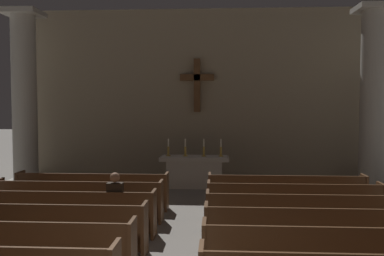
{
  "coord_description": "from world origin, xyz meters",
  "views": [
    {
      "loc": [
        0.74,
        -4.14,
        2.7
      ],
      "look_at": [
        0.0,
        8.23,
        2.0
      ],
      "focal_mm": 40.07,
      "sensor_mm": 36.0,
      "label": 1
    }
  ],
  "objects": [
    {
      "name": "pew_right_row_7",
      "position": [
        2.45,
        6.54,
        0.48
      ],
      "size": [
        3.88,
        0.5,
        0.95
      ],
      "color": "brown",
      "rests_on": "ground"
    },
    {
      "name": "column_right_third",
      "position": [
        5.6,
        9.59,
        2.79
      ],
      "size": [
        1.19,
        1.19,
        5.74
      ],
      "color": "#ADA89E",
      "rests_on": "ground"
    },
    {
      "name": "pew_left_row_4",
      "position": [
        -2.45,
        3.25,
        0.48
      ],
      "size": [
        3.88,
        0.5,
        0.95
      ],
      "color": "brown",
      "rests_on": "ground"
    },
    {
      "name": "apse_with_cross",
      "position": [
        0.0,
        11.51,
        3.06
      ],
      "size": [
        12.47,
        0.48,
        6.11
      ],
      "color": "gray",
      "rests_on": "ground"
    },
    {
      "name": "column_left_third",
      "position": [
        -5.6,
        9.59,
        2.79
      ],
      "size": [
        1.19,
        1.19,
        5.74
      ],
      "color": "#ADA89E",
      "rests_on": "ground"
    },
    {
      "name": "candlestick_outer_left",
      "position": [
        -0.85,
        9.58,
        1.18
      ],
      "size": [
        0.16,
        0.16,
        0.56
      ],
      "color": "#B79338",
      "rests_on": "altar"
    },
    {
      "name": "pew_right_row_5",
      "position": [
        2.45,
        4.34,
        0.48
      ],
      "size": [
        3.88,
        0.5,
        0.95
      ],
      "color": "brown",
      "rests_on": "ground"
    },
    {
      "name": "pew_left_row_5",
      "position": [
        -2.45,
        4.34,
        0.48
      ],
      "size": [
        3.88,
        0.5,
        0.95
      ],
      "color": "brown",
      "rests_on": "ground"
    },
    {
      "name": "pew_left_row_6",
      "position": [
        -2.45,
        5.44,
        0.48
      ],
      "size": [
        3.88,
        0.5,
        0.95
      ],
      "color": "brown",
      "rests_on": "ground"
    },
    {
      "name": "pew_left_row_3",
      "position": [
        -2.45,
        2.15,
        0.48
      ],
      "size": [
        3.88,
        0.5,
        0.95
      ],
      "color": "brown",
      "rests_on": "ground"
    },
    {
      "name": "candlestick_inner_left",
      "position": [
        -0.3,
        9.58,
        1.18
      ],
      "size": [
        0.16,
        0.16,
        0.56
      ],
      "color": "#B79338",
      "rests_on": "altar"
    },
    {
      "name": "candlestick_outer_right",
      "position": [
        0.85,
        9.58,
        1.18
      ],
      "size": [
        0.16,
        0.16,
        0.56
      ],
      "color": "#B79338",
      "rests_on": "altar"
    },
    {
      "name": "lone_worshipper",
      "position": [
        -1.32,
        4.38,
        0.69
      ],
      "size": [
        0.32,
        0.43,
        1.32
      ],
      "color": "#26262B",
      "rests_on": "ground"
    },
    {
      "name": "altar",
      "position": [
        0.0,
        9.58,
        0.53
      ],
      "size": [
        2.2,
        0.9,
        1.01
      ],
      "color": "#BCB7AD",
      "rests_on": "ground"
    },
    {
      "name": "pew_right_row_4",
      "position": [
        2.45,
        3.25,
        0.48
      ],
      "size": [
        3.88,
        0.5,
        0.95
      ],
      "color": "brown",
      "rests_on": "ground"
    },
    {
      "name": "pew_left_row_7",
      "position": [
        -2.45,
        6.54,
        0.48
      ],
      "size": [
        3.88,
        0.5,
        0.95
      ],
      "color": "brown",
      "rests_on": "ground"
    },
    {
      "name": "pew_right_row_3",
      "position": [
        2.45,
        2.15,
        0.48
      ],
      "size": [
        3.88,
        0.5,
        0.95
      ],
      "color": "brown",
      "rests_on": "ground"
    },
    {
      "name": "candlestick_inner_right",
      "position": [
        0.3,
        9.58,
        1.18
      ],
      "size": [
        0.16,
        0.16,
        0.56
      ],
      "color": "#B79338",
      "rests_on": "altar"
    },
    {
      "name": "pew_right_row_6",
      "position": [
        2.45,
        5.44,
        0.48
      ],
      "size": [
        3.88,
        0.5,
        0.95
      ],
      "color": "brown",
      "rests_on": "ground"
    }
  ]
}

